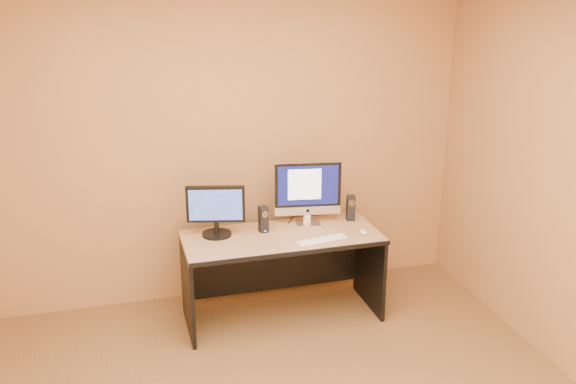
# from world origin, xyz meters

# --- Properties ---
(walls) EXTENTS (4.00, 4.00, 2.60)m
(walls) POSITION_xyz_m (0.00, 0.00, 1.30)
(walls) COLOR #9E703F
(walls) RESTS_ON ground
(desk) EXTENTS (1.47, 0.65, 0.68)m
(desk) POSITION_xyz_m (0.37, 1.45, 0.34)
(desk) COLOR tan
(desk) RESTS_ON ground
(imac) EXTENTS (0.55, 0.27, 0.51)m
(imac) POSITION_xyz_m (0.63, 1.63, 0.94)
(imac) COLOR #B5B4B9
(imac) RESTS_ON desk
(second_monitor) EXTENTS (0.48, 0.32, 0.39)m
(second_monitor) POSITION_xyz_m (-0.10, 1.59, 0.88)
(second_monitor) COLOR black
(second_monitor) RESTS_ON desk
(speaker_left) EXTENTS (0.07, 0.08, 0.20)m
(speaker_left) POSITION_xyz_m (0.26, 1.56, 0.78)
(speaker_left) COLOR black
(speaker_left) RESTS_ON desk
(speaker_right) EXTENTS (0.07, 0.08, 0.20)m
(speaker_right) POSITION_xyz_m (0.98, 1.61, 0.78)
(speaker_right) COLOR black
(speaker_right) RESTS_ON desk
(keyboard) EXTENTS (0.41, 0.17, 0.02)m
(keyboard) POSITION_xyz_m (0.63, 1.26, 0.69)
(keyboard) COLOR silver
(keyboard) RESTS_ON desk
(mouse) EXTENTS (0.06, 0.10, 0.03)m
(mouse) POSITION_xyz_m (0.97, 1.31, 0.70)
(mouse) COLOR silver
(mouse) RESTS_ON desk
(cable_a) EXTENTS (0.10, 0.18, 0.01)m
(cable_a) POSITION_xyz_m (0.68, 1.73, 0.69)
(cable_a) COLOR black
(cable_a) RESTS_ON desk
(cable_b) EXTENTS (0.09, 0.15, 0.01)m
(cable_b) POSITION_xyz_m (0.52, 1.73, 0.69)
(cable_b) COLOR black
(cable_b) RESTS_ON desk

